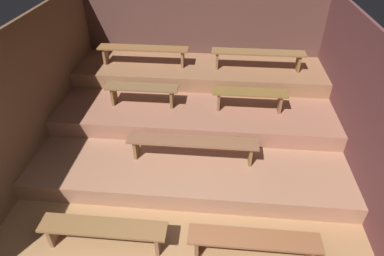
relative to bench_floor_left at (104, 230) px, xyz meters
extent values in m
cube|color=#986D45|center=(0.99, 1.91, -0.35)|extent=(6.09, 6.23, 0.08)
cube|color=brown|center=(0.99, 4.65, 0.90)|extent=(6.09, 0.06, 2.42)
cube|color=brown|center=(-1.68, 1.91, 0.90)|extent=(0.06, 6.23, 2.42)
cube|color=brown|center=(3.67, 1.91, 0.90)|extent=(0.06, 6.23, 2.42)
cube|color=#9B6B50|center=(0.99, 2.65, -0.16)|extent=(5.29, 3.96, 0.30)
cube|color=#98634C|center=(0.99, 3.29, 0.15)|extent=(5.29, 2.66, 0.30)
cube|color=#8F6242|center=(0.99, 3.95, 0.45)|extent=(5.29, 1.35, 0.30)
cube|color=brown|center=(0.00, 0.00, 0.06)|extent=(1.70, 0.31, 0.04)
cube|color=brown|center=(-0.73, 0.00, -0.13)|extent=(0.05, 0.25, 0.35)
cube|color=brown|center=(0.73, 0.00, -0.13)|extent=(0.05, 0.25, 0.35)
cube|color=brown|center=(1.99, 0.00, 0.06)|extent=(1.70, 0.31, 0.04)
cube|color=brown|center=(1.25, 0.00, -0.13)|extent=(0.05, 0.25, 0.35)
cube|color=brown|center=(2.72, 0.00, -0.13)|extent=(0.05, 0.25, 0.35)
cube|color=brown|center=(1.05, 1.57, 0.36)|extent=(2.15, 0.31, 0.04)
cube|color=brown|center=(0.10, 1.57, 0.17)|extent=(0.05, 0.25, 0.35)
cube|color=brown|center=(2.00, 1.57, 0.17)|extent=(0.05, 0.25, 0.35)
cube|color=brown|center=(-0.02, 2.75, 0.67)|extent=(1.38, 0.31, 0.04)
cube|color=brown|center=(-0.59, 2.75, 0.47)|extent=(0.05, 0.25, 0.35)
cube|color=brown|center=(0.55, 2.75, 0.47)|extent=(0.05, 0.25, 0.35)
cube|color=brown|center=(2.01, 2.75, 0.67)|extent=(1.38, 0.31, 0.04)
cube|color=brown|center=(1.44, 2.75, 0.47)|extent=(0.05, 0.25, 0.35)
cube|color=brown|center=(2.57, 2.75, 0.47)|extent=(0.05, 0.25, 0.35)
cube|color=brown|center=(-0.22, 3.90, 0.97)|extent=(1.93, 0.31, 0.04)
cube|color=brown|center=(-1.06, 3.90, 0.78)|extent=(0.05, 0.25, 0.35)
cube|color=brown|center=(0.63, 3.90, 0.78)|extent=(0.05, 0.25, 0.35)
cube|color=brown|center=(2.20, 3.90, 0.97)|extent=(1.93, 0.31, 0.04)
cube|color=brown|center=(1.36, 3.90, 0.78)|extent=(0.05, 0.25, 0.35)
cube|color=brown|center=(3.05, 3.90, 0.78)|extent=(0.05, 0.25, 0.35)
camera|label=1|loc=(1.43, -2.70, 3.68)|focal=31.13mm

